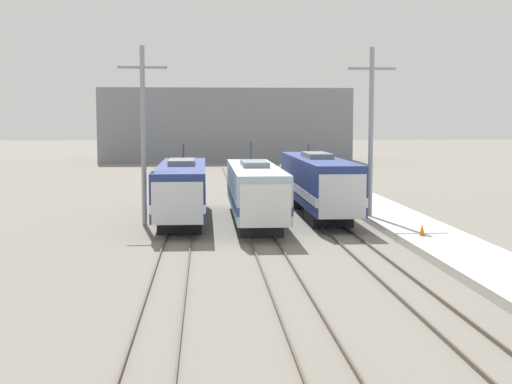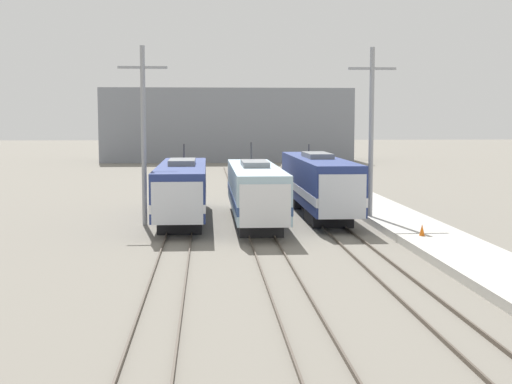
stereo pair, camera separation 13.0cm
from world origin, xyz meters
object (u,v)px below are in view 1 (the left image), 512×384
Objects in this scene: locomotive_center at (255,192)px; traffic_cone at (422,230)px; catenary_tower_left at (143,131)px; catenary_tower_right at (371,131)px; locomotive_far_right at (318,183)px; locomotive_far_left at (182,190)px.

traffic_cone is (8.46, -7.86, -1.34)m from locomotive_center.
traffic_cone is at bearing -27.36° from catenary_tower_left.
catenary_tower_right is (14.48, 0.00, 0.00)m from catenary_tower_left.
locomotive_far_right is 1.69× the size of catenary_tower_left.
locomotive_far_left is 1.50× the size of catenary_tower_right.
locomotive_far_right is (9.36, 2.59, 0.13)m from locomotive_far_left.
locomotive_far_right is at bearing 107.57° from traffic_cone.
locomotive_far_left is at bearing 162.50° from locomotive_center.
catenary_tower_right is 17.82× the size of traffic_cone.
locomotive_far_left is 0.89× the size of locomotive_far_right.
locomotive_center is 11.63m from traffic_cone.
locomotive_far_right reaches higher than traffic_cone.
locomotive_center is at bearing -1.15° from catenary_tower_left.
locomotive_far_left is at bearing 173.73° from catenary_tower_right.
catenary_tower_left is (-7.01, 0.14, 3.83)m from locomotive_center.
locomotive_far_right is 6.06m from catenary_tower_right.
catenary_tower_right is (12.15, -1.33, 3.81)m from locomotive_far_left.
traffic_cone is (13.14, -9.34, -1.36)m from locomotive_far_left.
locomotive_far_left is 26.79× the size of traffic_cone.
locomotive_far_left is 4.66m from catenary_tower_left.
catenary_tower_left reaches higher than locomotive_far_right.
catenary_tower_right reaches higher than locomotive_far_left.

